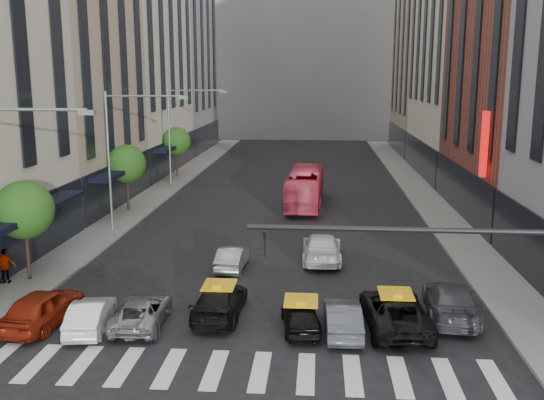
% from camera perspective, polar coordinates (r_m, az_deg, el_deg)
% --- Properties ---
extents(ground, '(160.00, 160.00, 0.00)m').
position_cam_1_polar(ground, '(20.61, -3.30, -17.65)').
color(ground, black).
rests_on(ground, ground).
extents(sidewalk_left, '(3.00, 96.00, 0.15)m').
position_cam_1_polar(sidewalk_left, '(50.82, -11.64, -0.02)').
color(sidewalk_left, slate).
rests_on(sidewalk_left, ground).
extents(sidewalk_right, '(3.00, 96.00, 0.15)m').
position_cam_1_polar(sidewalk_right, '(49.66, 14.79, -0.44)').
color(sidewalk_right, slate).
rests_on(sidewalk_right, ground).
extents(building_left_b, '(8.00, 16.00, 24.00)m').
position_cam_1_polar(building_left_b, '(49.84, -19.12, 13.17)').
color(building_left_b, tan).
rests_on(building_left_b, ground).
extents(building_left_d, '(8.00, 18.00, 30.00)m').
position_cam_1_polar(building_left_d, '(85.23, -9.08, 14.72)').
color(building_left_d, gray).
rests_on(building_left_d, ground).
extents(building_right_b, '(8.00, 18.00, 26.00)m').
position_cam_1_polar(building_right_b, '(47.19, 23.07, 14.24)').
color(building_right_b, brown).
rests_on(building_right_b, ground).
extents(building_right_d, '(8.00, 18.00, 28.00)m').
position_cam_1_polar(building_right_d, '(84.17, 14.81, 13.85)').
color(building_right_d, tan).
rests_on(building_right_d, ground).
extents(building_far, '(30.00, 10.00, 36.00)m').
position_cam_1_polar(building_far, '(103.16, 3.18, 15.94)').
color(building_far, gray).
rests_on(building_far, ground).
extents(tree_near, '(2.88, 2.88, 4.95)m').
position_cam_1_polar(tree_near, '(31.94, -22.30, -0.89)').
color(tree_near, black).
rests_on(tree_near, sidewalk_left).
extents(tree_mid, '(2.88, 2.88, 4.95)m').
position_cam_1_polar(tree_mid, '(46.54, -13.52, 3.32)').
color(tree_mid, black).
rests_on(tree_mid, sidewalk_left).
extents(tree_far, '(2.88, 2.88, 4.95)m').
position_cam_1_polar(tree_far, '(61.84, -8.99, 5.46)').
color(tree_far, black).
rests_on(tree_far, sidewalk_left).
extents(streetlamp_mid, '(5.38, 0.25, 9.00)m').
position_cam_1_polar(streetlamp_mid, '(40.07, -13.90, 5.27)').
color(streetlamp_mid, gray).
rests_on(streetlamp_mid, sidewalk_left).
extents(streetlamp_far, '(5.38, 0.25, 9.00)m').
position_cam_1_polar(streetlamp_far, '(55.42, -8.72, 7.12)').
color(streetlamp_far, gray).
rests_on(streetlamp_far, sidewalk_left).
extents(traffic_signal, '(10.10, 0.20, 6.00)m').
position_cam_1_polar(traffic_signal, '(18.45, 20.65, -6.80)').
color(traffic_signal, black).
rests_on(traffic_signal, ground).
extents(liberty_sign, '(0.30, 0.70, 4.00)m').
position_cam_1_polar(liberty_sign, '(39.34, 19.36, 4.99)').
color(liberty_sign, red).
rests_on(liberty_sign, ground).
extents(car_red, '(2.34, 4.68, 1.53)m').
position_cam_1_polar(car_red, '(26.88, -20.73, -9.43)').
color(car_red, maroon).
rests_on(car_red, ground).
extents(car_white_front, '(1.82, 3.97, 1.26)m').
position_cam_1_polar(car_white_front, '(25.87, -16.69, -10.31)').
color(car_white_front, silver).
rests_on(car_white_front, ground).
extents(car_silver, '(2.20, 4.38, 1.19)m').
position_cam_1_polar(car_silver, '(25.83, -12.18, -10.20)').
color(car_silver, gray).
rests_on(car_silver, ground).
extents(taxi_left, '(2.01, 4.76, 1.37)m').
position_cam_1_polar(taxi_left, '(26.20, -4.96, -9.43)').
color(taxi_left, black).
rests_on(taxi_left, ground).
extents(taxi_center, '(1.88, 3.74, 1.22)m').
position_cam_1_polar(taxi_center, '(24.83, 2.74, -10.80)').
color(taxi_center, black).
rests_on(taxi_center, ground).
extents(car_grey_mid, '(1.53, 3.99, 1.30)m').
position_cam_1_polar(car_grey_mid, '(24.68, 6.65, -10.92)').
color(car_grey_mid, '#414449').
rests_on(car_grey_mid, ground).
extents(taxi_right, '(2.76, 5.39, 1.46)m').
position_cam_1_polar(taxi_right, '(25.43, 11.51, -10.20)').
color(taxi_right, black).
rests_on(taxi_right, ground).
extents(car_grey_curb, '(2.50, 5.26, 1.48)m').
position_cam_1_polar(car_grey_curb, '(27.05, 16.49, -9.08)').
color(car_grey_curb, '#414349').
rests_on(car_grey_curb, ground).
extents(car_row2_left, '(1.44, 3.82, 1.24)m').
position_cam_1_polar(car_row2_left, '(32.36, -3.76, -5.42)').
color(car_row2_left, '#939397').
rests_on(car_row2_left, ground).
extents(car_row2_right, '(2.12, 5.19, 1.50)m').
position_cam_1_polar(car_row2_right, '(33.79, 4.70, -4.47)').
color(car_row2_right, silver).
rests_on(car_row2_right, ground).
extents(bus, '(2.88, 10.63, 2.94)m').
position_cam_1_polar(bus, '(47.86, 3.15, 1.19)').
color(bus, '#E6435F').
rests_on(bus, ground).
extents(pedestrian_far, '(1.06, 0.54, 1.73)m').
position_cam_1_polar(pedestrian_far, '(32.29, -23.81, -5.72)').
color(pedestrian_far, gray).
rests_on(pedestrian_far, sidewalk_left).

